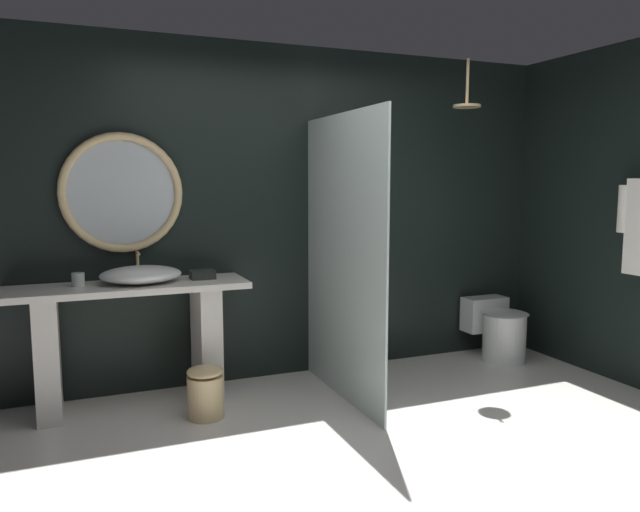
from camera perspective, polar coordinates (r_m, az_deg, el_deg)
name	(u,v)px	position (r m, az deg, el deg)	size (l,w,h in m)	color
ground_plane	(405,473)	(3.48, 8.02, -19.62)	(5.76, 5.76, 0.00)	silver
back_wall_panel	(287,213)	(4.85, -3.14, 4.02)	(4.80, 0.10, 2.60)	black
side_wall_right	(623,215)	(5.23, 26.65, 3.51)	(0.10, 2.47, 2.60)	black
vanity_counter	(130,333)	(4.39, -17.46, -6.98)	(1.61, 0.49, 0.86)	silver
vessel_sink	(141,274)	(4.34, -16.53, -1.68)	(0.55, 0.45, 0.20)	white
tumbler_cup	(78,279)	(4.35, -21.84, -2.07)	(0.08, 0.08, 0.09)	silver
tissue_box	(202,275)	(4.42, -11.02, -1.73)	(0.17, 0.13, 0.06)	#282D28
round_wall_mirror	(122,193)	(4.50, -18.17, 5.68)	(0.84, 0.06, 0.84)	#D6B77F
shower_glass_panel	(343,258)	(4.28, 2.18, -0.23)	(0.02, 1.31, 2.03)	silver
rain_shower_head	(467,102)	(4.99, 13.68, 13.95)	(0.21, 0.21, 0.37)	#D6B77F
toilet	(498,330)	(5.57, 16.47, -6.69)	(0.39, 0.59, 0.52)	white
waste_bin	(206,392)	(4.16, -10.74, -12.45)	(0.24, 0.24, 0.35)	#D6B77F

